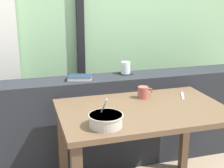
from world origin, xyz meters
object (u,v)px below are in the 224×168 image
fork_utensil (183,96)px  juice_glass (126,68)px  breakfast_table (143,124)px  closed_book (79,78)px  coaster_square (126,74)px  ceramic_mug (143,92)px  soup_bowl (106,120)px

fork_utensil → juice_glass: bearing=146.7°
breakfast_table → closed_book: bearing=119.8°
breakfast_table → coaster_square: bearing=81.8°
breakfast_table → juice_glass: 0.67m
closed_book → ceramic_mug: 0.54m
coaster_square → ceramic_mug: 0.43m
ceramic_mug → coaster_square: bearing=88.8°
juice_glass → closed_book: bearing=-170.5°
juice_glass → ceramic_mug: (-0.01, -0.43, -0.08)m
breakfast_table → fork_utensil: 0.42m
soup_bowl → fork_utensil: 0.78m
breakfast_table → coaster_square: 0.66m
breakfast_table → soup_bowl: size_ratio=5.56×
coaster_square → closed_book: closed_book is taller
breakfast_table → juice_glass: juice_glass is taller
coaster_square → soup_bowl: (-0.40, -0.84, -0.04)m
fork_utensil → coaster_square: bearing=146.7°
breakfast_table → fork_utensil: fork_utensil is taller
closed_book → juice_glass: bearing=9.5°
breakfast_table → fork_utensil: (0.37, 0.15, 0.11)m
juice_glass → soup_bowl: size_ratio=0.50×
juice_glass → soup_bowl: bearing=-115.8°
soup_bowl → ceramic_mug: soup_bowl is taller
coaster_square → juice_glass: bearing=180.0°
breakfast_table → ceramic_mug: ceramic_mug is taller
soup_bowl → fork_utensil: (0.69, 0.36, -0.03)m
closed_book → fork_utensil: 0.81m
coaster_square → soup_bowl: 0.93m
coaster_square → ceramic_mug: ceramic_mug is taller
juice_glass → closed_book: (-0.41, -0.07, -0.03)m
juice_glass → closed_book: 0.42m
juice_glass → soup_bowl: 0.93m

